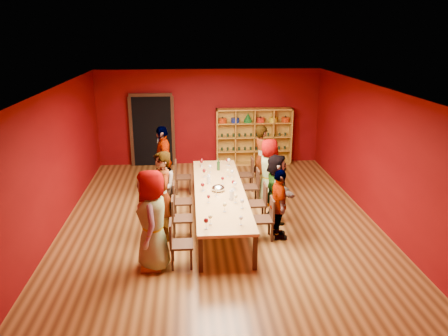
{
  "coord_description": "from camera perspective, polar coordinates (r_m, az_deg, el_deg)",
  "views": [
    {
      "loc": [
        -0.63,
        -9.11,
        4.2
      ],
      "look_at": [
        0.13,
        0.34,
        1.15
      ],
      "focal_mm": 35.0,
      "sensor_mm": 36.0,
      "label": 1
    }
  ],
  "objects": [
    {
      "name": "room_shell",
      "position": [
        9.53,
        -0.62,
        1.37
      ],
      "size": [
        7.1,
        9.1,
        3.04
      ],
      "color": "brown",
      "rests_on": "ground"
    },
    {
      "name": "tasting_table",
      "position": [
        9.78,
        -0.6,
        -3.14
      ],
      "size": [
        1.1,
        4.5,
        0.75
      ],
      "color": "tan",
      "rests_on": "ground"
    },
    {
      "name": "doorway",
      "position": [
        13.94,
        -9.33,
        4.85
      ],
      "size": [
        1.4,
        0.17,
        2.3
      ],
      "color": "black",
      "rests_on": "ground"
    },
    {
      "name": "shelving_unit",
      "position": [
        13.96,
        3.89,
        4.47
      ],
      "size": [
        2.4,
        0.4,
        1.8
      ],
      "color": "#BD872A",
      "rests_on": "ground"
    },
    {
      "name": "chair_person_left_0",
      "position": [
        8.1,
        -6.15,
        -9.5
      ],
      "size": [
        0.42,
        0.42,
        0.89
      ],
      "color": "black",
      "rests_on": "ground"
    },
    {
      "name": "person_left_0",
      "position": [
        7.93,
        -9.34,
        -6.73
      ],
      "size": [
        0.53,
        0.93,
        1.87
      ],
      "primitive_type": "imported",
      "rotation": [
        0.0,
        0.0,
        -1.54
      ],
      "color": "#CD8995",
      "rests_on": "ground"
    },
    {
      "name": "chair_person_left_1",
      "position": [
        9.12,
        -5.99,
        -6.23
      ],
      "size": [
        0.42,
        0.42,
        0.89
      ],
      "color": "black",
      "rests_on": "ground"
    },
    {
      "name": "person_left_1",
      "position": [
        8.97,
        -8.06,
        -3.69
      ],
      "size": [
        0.67,
        0.79,
        1.87
      ],
      "primitive_type": "imported",
      "rotation": [
        0.0,
        0.0,
        -1.29
      ],
      "color": "pink",
      "rests_on": "ground"
    },
    {
      "name": "chair_person_left_2",
      "position": [
        9.98,
        -5.89,
        -4.06
      ],
      "size": [
        0.42,
        0.42,
        0.89
      ],
      "color": "black",
      "rests_on": "ground"
    },
    {
      "name": "person_left_2",
      "position": [
        9.89,
        -8.14,
        -2.45
      ],
      "size": [
        0.49,
        0.81,
        1.61
      ],
      "primitive_type": "imported",
      "rotation": [
        0.0,
        0.0,
        -1.49
      ],
      "color": "#4C4B51",
      "rests_on": "ground"
    },
    {
      "name": "chair_person_left_4",
      "position": [
        11.58,
        -5.74,
        -0.92
      ],
      "size": [
        0.42,
        0.42,
        0.89
      ],
      "color": "black",
      "rests_on": "ground"
    },
    {
      "name": "person_left_4",
      "position": [
        11.47,
        -7.96,
        1.0
      ],
      "size": [
        0.69,
        1.15,
        1.82
      ],
      "primitive_type": "imported",
      "rotation": [
        0.0,
        0.0,
        -1.37
      ],
      "color": "#141B39",
      "rests_on": "ground"
    },
    {
      "name": "chair_person_right_1",
      "position": [
        9.09,
        5.6,
        -6.3
      ],
      "size": [
        0.42,
        0.42,
        0.89
      ],
      "color": "black",
      "rests_on": "ground"
    },
    {
      "name": "person_right_1",
      "position": [
        9.04,
        7.2,
        -4.77
      ],
      "size": [
        0.41,
        0.88,
        1.5
      ],
      "primitive_type": "imported",
      "rotation": [
        0.0,
        0.0,
        1.56
      ],
      "color": "#CC8989",
      "rests_on": "ground"
    },
    {
      "name": "chair_person_right_2",
      "position": [
        9.86,
        4.74,
        -4.3
      ],
      "size": [
        0.42,
        0.42,
        0.89
      ],
      "color": "black",
      "rests_on": "ground"
    },
    {
      "name": "person_right_2",
      "position": [
        9.82,
        6.81,
        -2.64
      ],
      "size": [
        0.51,
        1.48,
        1.58
      ],
      "primitive_type": "imported",
      "rotation": [
        0.0,
        0.0,
        1.63
      ],
      "color": "#6189C8",
      "rests_on": "ground"
    },
    {
      "name": "chair_person_right_3",
      "position": [
        10.86,
        3.84,
        -2.16
      ],
      "size": [
        0.42,
        0.42,
        0.89
      ],
      "color": "black",
      "rests_on": "ground"
    },
    {
      "name": "person_right_3",
      "position": [
        10.81,
        5.87,
        -0.46
      ],
      "size": [
        0.63,
        0.89,
        1.65
      ],
      "primitive_type": "imported",
      "rotation": [
        0.0,
        0.0,
        1.82
      ],
      "color": "#5C7EBF",
      "rests_on": "ground"
    },
    {
      "name": "chair_person_right_4",
      "position": [
        11.75,
        3.17,
        -0.58
      ],
      "size": [
        0.42,
        0.42,
        0.89
      ],
      "color": "black",
      "rests_on": "ground"
    },
    {
      "name": "person_right_4",
      "position": [
        11.68,
        4.96,
        1.31
      ],
      "size": [
        0.61,
        0.74,
        1.78
      ],
      "primitive_type": "imported",
      "rotation": [
        0.0,
        0.0,
        1.81
      ],
      "color": "pink",
      "rests_on": "ground"
    },
    {
      "name": "wine_glass_0",
      "position": [
        8.06,
        -1.8,
        -6.44
      ],
      "size": [
        0.08,
        0.08,
        0.19
      ],
      "color": "silver",
      "rests_on": "tasting_table"
    },
    {
      "name": "wine_glass_1",
      "position": [
        8.57,
        0.09,
        -4.85
      ],
      "size": [
        0.08,
        0.08,
        0.2
      ],
      "color": "silver",
      "rests_on": "tasting_table"
    },
    {
      "name": "wine_glass_2",
      "position": [
        10.55,
        -2.46,
        -0.53
      ],
      "size": [
        0.07,
        0.07,
        0.18
      ],
      "color": "silver",
      "rests_on": "tasting_table"
    },
    {
      "name": "wine_glass_3",
      "position": [
        10.07,
        -0.18,
        -1.41
      ],
      "size": [
        0.07,
        0.07,
        0.18
      ],
      "color": "silver",
      "rests_on": "tasting_table"
    },
    {
      "name": "wine_glass_4",
      "position": [
        9.01,
        -2.03,
        -3.8
      ],
      "size": [
        0.07,
        0.07,
        0.18
      ],
      "color": "silver",
      "rests_on": "tasting_table"
    },
    {
      "name": "wine_glass_5",
      "position": [
        10.54,
        -2.6,
        -0.41
      ],
      "size": [
        0.09,
        0.09,
        0.21
      ],
      "color": "silver",
      "rests_on": "tasting_table"
    },
    {
      "name": "wine_glass_6",
      "position": [
        8.74,
        2.38,
        -4.39
      ],
      "size": [
        0.08,
        0.08,
        0.2
      ],
      "color": "silver",
      "rests_on": "tasting_table"
    },
    {
      "name": "wine_glass_7",
      "position": [
        9.37,
        -1.03,
        -2.89
      ],
      "size": [
        0.07,
        0.07,
        0.18
      ],
      "color": "silver",
      "rests_on": "tasting_table"
    },
    {
      "name": "wine_glass_8",
      "position": [
        9.78,
        1.23,
        -1.9
      ],
      "size": [
        0.08,
        0.08,
        0.21
      ],
      "color": "silver",
      "rests_on": "tasting_table"
    },
    {
      "name": "wine_glass_9",
      "position": [
        11.47,
        0.42,
        1.01
      ],
      "size": [
        0.07,
        0.07,
        0.18
      ],
      "color": "silver",
      "rests_on": "tasting_table"
    },
    {
      "name": "wine_glass_10",
      "position": [
        11.31,
        -2.96,
        0.82
      ],
      "size": [
        0.08,
        0.08,
        0.2
      ],
      "color": "silver",
      "rests_on": "tasting_table"
    },
    {
      "name": "wine_glass_11",
      "position": [
        10.88,
        -1.83,
        0.15
      ],
      "size": [
        0.08,
        0.08,
        0.2
      ],
      "color": "silver",
      "rests_on": "tasting_table"
    },
    {
      "name": "wine_glass_12",
      "position": [
        10.58,
        0.5,
        -0.41
      ],
      "size": [
        0.08,
        0.08,
        0.19
      ],
      "color": "silver",
      "rests_on": "tasting_table"
    },
    {
      "name": "wine_glass_13",
      "position": [
        9.0,
        1.53,
        -3.75
      ],
      "size": [
        0.08,
        0.08,
        0.19
      ],
      "color": "silver",
      "rests_on": "tasting_table"
    },
    {
      "name": "wine_glass_14",
      "position": [
        11.41,
        0.64,
        1.01
      ],
      "size": [
        0.08,
        0.08,
        0.2
      ],
      "color": "silver",
      "rests_on": "tasting_table"
    },
    {
      "name": "wine_glass_15",
      "position": [
        9.62,
        -2.82,
        -2.25
      ],
      "size": [
        0.08,
        0.08,
        0.21
      ],
      "color": "silver",
      "rests_on": "tasting_table"
    },
    {
      "name": "wine_glass_16",
      "position": [
        10.53,
        1.08,
        -0.5
      ],
      "size": [
        0.08,
        0.08,
        0.19
      ],
      "color": "silver",
      "rests_on": "tasting_table"
    },
    {
      "name": "wine_glass_17",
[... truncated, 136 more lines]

